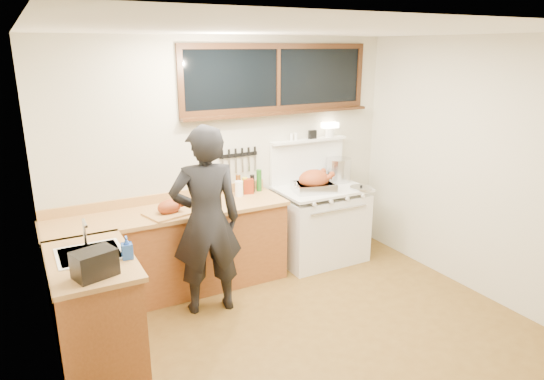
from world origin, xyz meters
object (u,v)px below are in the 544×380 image
vintage_stove (320,222)px  man (206,221)px  roast_turkey (314,182)px  cutting_board (170,209)px

vintage_stove → man: 1.73m
vintage_stove → man: man is taller
man → vintage_stove: bearing=16.4°
man → roast_turkey: bearing=14.8°
man → cutting_board: (-0.23, 0.40, 0.04)m
man → roast_turkey: size_ratio=3.54×
man → cutting_board: size_ratio=3.49×
vintage_stove → cutting_board: (-1.83, -0.07, 0.49)m
cutting_board → roast_turkey: (1.68, -0.01, 0.05)m
man → roast_turkey: 1.50m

